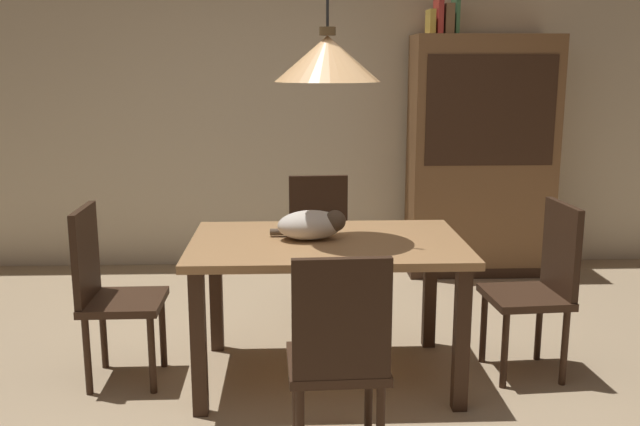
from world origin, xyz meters
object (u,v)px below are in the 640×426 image
Objects in this scene: chair_far_back at (320,242)px; chair_near_front at (339,353)px; book_red_tall at (438,15)px; book_brown_thick at (447,19)px; dining_table at (327,259)px; pendant_lamp at (327,58)px; hutch_bookcase at (481,161)px; chair_right_side at (540,282)px; chair_left_side at (108,287)px; cat_sleeping at (312,225)px; book_green_slim at (455,17)px; book_yellow_short at (431,22)px.

chair_far_back is 1.76m from chair_near_front.
chair_far_back is 2.02m from book_red_tall.
dining_table is at bearing -117.53° from book_brown_thick.
chair_far_back is 1.45m from pendant_lamp.
chair_near_front reaches higher than dining_table.
book_brown_thick reaches higher than hutch_bookcase.
chair_right_side is 1.61m from pendant_lamp.
chair_left_side is at bearing -141.99° from chair_far_back.
chair_right_side and chair_near_front have the same top height.
book_green_slim reaches higher than cat_sleeping.
hutch_bookcase reaches higher than cat_sleeping.
book_red_tall is (2.05, 1.90, 1.48)m from chair_left_side.
pendant_lamp is 5.42× the size of book_brown_thick.
book_brown_thick is 0.06m from book_green_slim.
dining_table is at bearing -17.09° from cat_sleeping.
book_red_tall reaches higher than cat_sleeping.
book_yellow_short is (0.87, 1.90, 1.29)m from dining_table.
book_red_tall is 0.07m from book_brown_thick.
pendant_lamp is (0.07, -0.02, 0.84)m from cat_sleeping.
chair_near_front is 4.65× the size of book_yellow_short.
chair_right_side is at bearing 0.28° from dining_table.
book_brown_thick is at bearing 0.00° from book_red_tall.
book_green_slim is (1.05, 1.90, 0.32)m from pendant_lamp.
book_red_tall is at bearing 96.14° from chair_right_side.
chair_far_back is 2.08m from book_green_slim.
chair_far_back is 3.32× the size of book_red_tall.
chair_left_side is at bearing -138.90° from book_green_slim.
book_yellow_short is at bearing 43.63° from chair_left_side.
dining_table is 5.38× the size of book_green_slim.
chair_right_side is 3.32× the size of book_red_tall.
cat_sleeping is at bearing -94.76° from chair_far_back.
book_yellow_short is at bearing 49.61° from chair_far_back.
pendant_lamp is at bearing 90.20° from chair_near_front.
chair_far_back is (-0.00, 0.88, -0.14)m from dining_table.
dining_table is at bearing -114.51° from book_yellow_short.
book_yellow_short is at bearing 65.49° from pendant_lamp.
book_green_slim is at bearing 92.29° from chair_right_side.
chair_right_side is 1.00× the size of chair_left_side.
chair_right_side reaches higher than cat_sleeping.
chair_left_side reaches higher than dining_table.
chair_near_front is 1.45m from pendant_lamp.
chair_left_side is 3.58× the size of book_green_slim.
hutch_bookcase is 7.12× the size of book_green_slim.
chair_left_side is 1.43m from chair_near_front.
pendant_lamp is 2.43m from hutch_bookcase.
chair_far_back is at bearing 90.22° from chair_near_front.
chair_far_back is (-1.13, 0.87, 0.00)m from chair_right_side.
book_yellow_short is (2.00, 1.90, 1.43)m from chair_left_side.
book_green_slim is (1.05, 1.90, 1.33)m from dining_table.
hutch_bookcase is 9.25× the size of book_yellow_short.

